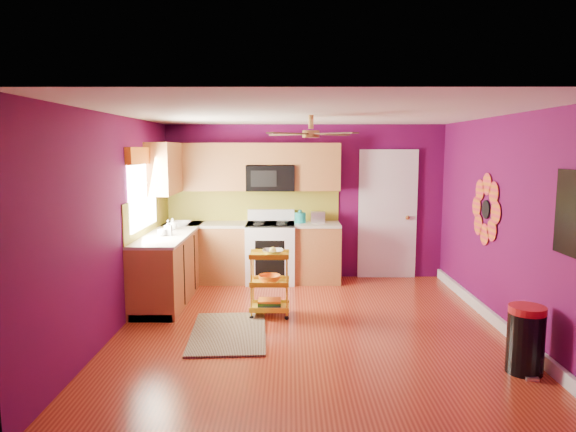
{
  "coord_description": "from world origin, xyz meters",
  "views": [
    {
      "loc": [
        -0.25,
        -5.83,
        2.11
      ],
      "look_at": [
        -0.27,
        0.4,
        1.29
      ],
      "focal_mm": 32.0,
      "sensor_mm": 36.0,
      "label": 1
    }
  ],
  "objects": [
    {
      "name": "ground",
      "position": [
        0.0,
        0.0,
        0.0
      ],
      "size": [
        5.0,
        5.0,
        0.0
      ],
      "primitive_type": "plane",
      "color": "maroon",
      "rests_on": "ground"
    },
    {
      "name": "room_envelope",
      "position": [
        0.03,
        0.0,
        1.63
      ],
      "size": [
        4.54,
        5.04,
        2.52
      ],
      "color": "#570943",
      "rests_on": "ground"
    },
    {
      "name": "lower_cabinets",
      "position": [
        -1.35,
        1.82,
        0.43
      ],
      "size": [
        2.81,
        2.31,
        0.94
      ],
      "color": "brown",
      "rests_on": "ground"
    },
    {
      "name": "electric_range",
      "position": [
        -0.55,
        2.17,
        0.48
      ],
      "size": [
        0.76,
        0.66,
        1.13
      ],
      "color": "white",
      "rests_on": "ground"
    },
    {
      "name": "upper_cabinetry",
      "position": [
        -1.24,
        2.17,
        1.8
      ],
      "size": [
        2.8,
        2.3,
        1.26
      ],
      "color": "brown",
      "rests_on": "ground"
    },
    {
      "name": "left_window",
      "position": [
        -2.22,
        1.05,
        1.74
      ],
      "size": [
        0.08,
        1.35,
        1.08
      ],
      "color": "white",
      "rests_on": "ground"
    },
    {
      "name": "panel_door",
      "position": [
        1.35,
        2.47,
        1.02
      ],
      "size": [
        0.95,
        0.11,
        2.15
      ],
      "color": "white",
      "rests_on": "ground"
    },
    {
      "name": "right_wall_art",
      "position": [
        2.23,
        -0.34,
        1.44
      ],
      "size": [
        0.04,
        2.74,
        1.04
      ],
      "color": "black",
      "rests_on": "ground"
    },
    {
      "name": "ceiling_fan",
      "position": [
        0.0,
        0.2,
        2.29
      ],
      "size": [
        1.01,
        1.01,
        0.26
      ],
      "color": "#BF8C3F",
      "rests_on": "ground"
    },
    {
      "name": "shag_rug",
      "position": [
        -0.95,
        -0.17,
        0.01
      ],
      "size": [
        0.92,
        1.42,
        0.02
      ],
      "primitive_type": "cube",
      "rotation": [
        0.0,
        0.0,
        0.06
      ],
      "color": "black",
      "rests_on": "ground"
    },
    {
      "name": "rolling_cart",
      "position": [
        -0.49,
        0.47,
        0.46
      ],
      "size": [
        0.5,
        0.36,
        0.89
      ],
      "color": "yellow",
      "rests_on": "ground"
    },
    {
      "name": "trash_can",
      "position": [
        1.98,
        -1.19,
        0.32
      ],
      "size": [
        0.36,
        0.39,
        0.65
      ],
      "color": "black",
      "rests_on": "ground"
    },
    {
      "name": "teal_kettle",
      "position": [
        -0.08,
        2.25,
        1.02
      ],
      "size": [
        0.18,
        0.18,
        0.21
      ],
      "color": "teal",
      "rests_on": "lower_cabinets"
    },
    {
      "name": "toaster",
      "position": [
        0.2,
        2.24,
        1.03
      ],
      "size": [
        0.22,
        0.15,
        0.18
      ],
      "primitive_type": "cube",
      "color": "beige",
      "rests_on": "lower_cabinets"
    },
    {
      "name": "soap_bottle_a",
      "position": [
        -1.9,
        1.06,
        1.04
      ],
      "size": [
        0.09,
        0.09,
        0.21
      ],
      "primitive_type": "imported",
      "color": "#EA3F72",
      "rests_on": "lower_cabinets"
    },
    {
      "name": "soap_bottle_b",
      "position": [
        -1.95,
        1.54,
        1.02
      ],
      "size": [
        0.13,
        0.13,
        0.17
      ],
      "primitive_type": "imported",
      "color": "white",
      "rests_on": "lower_cabinets"
    },
    {
      "name": "counter_dish",
      "position": [
        -1.9,
        1.94,
        0.97
      ],
      "size": [
        0.28,
        0.28,
        0.07
      ],
      "primitive_type": "imported",
      "color": "white",
      "rests_on": "lower_cabinets"
    },
    {
      "name": "counter_cup",
      "position": [
        -1.97,
        0.98,
        0.99
      ],
      "size": [
        0.12,
        0.12,
        0.09
      ],
      "primitive_type": "imported",
      "color": "white",
      "rests_on": "lower_cabinets"
    }
  ]
}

